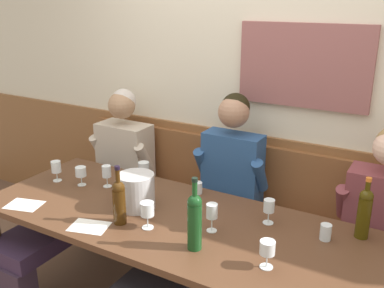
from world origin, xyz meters
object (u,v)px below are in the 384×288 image
Objects in this scene: person_center_right_seat at (368,261)px; wine_bottle_green_tall at (195,220)px; wine_bottle_clear_water at (364,212)px; wine_glass_left_end at (81,173)px; ice_bucket at (136,191)px; wine_glass_mid_right at (212,212)px; water_tumbler_left at (326,232)px; wine_bottle_amber_mid at (119,200)px; dining_table at (180,231)px; wall_bench at (232,232)px; wine_glass_center_rear at (144,169)px; person_center_left_seat at (206,211)px; wine_glass_mid_left at (107,172)px; wine_glass_center_front at (267,249)px; water_tumbler_right at (198,188)px; wine_glass_right_end at (56,168)px; wine_glass_by_bottle at (269,207)px; person_right_seat at (95,183)px; wine_glass_near_bucket at (147,210)px.

person_center_right_seat reaches higher than wine_bottle_green_tall.
wine_bottle_clear_water is 1.78m from wine_glass_left_end.
ice_bucket is 0.52m from wine_glass_mid_right.
wine_bottle_clear_water is 3.92× the size of water_tumbler_left.
wine_bottle_amber_mid is 0.89× the size of wine_bottle_green_tall.
dining_table is 0.81m from water_tumbler_left.
person_center_right_seat is 3.99× the size of wine_bottle_clear_water.
ice_bucket is (-0.31, -0.74, 0.57)m from wall_bench.
wine_glass_center_rear is (-0.22, 0.53, -0.05)m from wine_bottle_amber_mid.
wine_bottle_clear_water is (1.24, 0.32, 0.04)m from ice_bucket.
wine_glass_mid_left is at bearing -163.72° from person_center_left_seat.
wine_glass_center_front is 0.87m from water_tumbler_right.
wall_bench is at bearing 39.73° from wine_glass_center_rear.
wall_bench reaches higher than dining_table.
wine_glass_right_end and wine_glass_by_bottle have the same top height.
wine_bottle_green_tall is 2.98× the size of wine_glass_left_end.
person_right_seat is at bearing 146.49° from wine_glass_mid_left.
wine_glass_mid_right is at bearing -26.48° from wine_glass_center_rear.
dining_table is 0.85m from wine_glass_left_end.
wine_bottle_clear_water is at bearing 25.15° from wine_glass_near_bucket.
person_center_left_seat is at bearing 63.75° from wine_bottle_amber_mid.
person_center_right_seat is at bearing 16.44° from wine_bottle_clear_water.
person_right_seat is 6.20× the size of ice_bucket.
wine_bottle_amber_mid is at bearing 178.03° from wine_bottle_green_tall.
person_right_seat is 1.44m from wine_glass_by_bottle.
water_tumbler_right is (-0.08, -0.38, 0.50)m from wall_bench.
wine_glass_center_rear is at bearing 127.70° from wine_glass_near_bucket.
wine_bottle_amber_mid is at bearing -156.66° from wine_bottle_clear_water.
person_center_right_seat is (0.99, -0.00, -0.04)m from person_center_left_seat.
wall_bench is 21.28× the size of wine_glass_left_end.
person_center_right_seat is at bearing 6.53° from wine_glass_mid_left.
wine_glass_by_bottle is (-0.53, -0.12, 0.24)m from person_center_right_seat.
dining_table is at bearing 162.65° from wine_glass_center_front.
wine_bottle_amber_mid is (-1.26, -0.53, 0.28)m from person_center_right_seat.
wine_glass_center_rear is at bearing 145.70° from dining_table.
wine_glass_center_rear is (0.34, 0.25, 0.00)m from wine_glass_left_end.
wine_glass_mid_left is (0.36, 0.10, 0.01)m from wine_glass_right_end.
wine_glass_right_end is at bearing -173.53° from wine_glass_by_bottle.
wall_bench is 1.15m from wine_bottle_amber_mid.
wine_glass_mid_right reaches higher than wine_glass_mid_left.
person_right_seat is 17.84× the size of water_tumbler_right.
water_tumbler_right is at bearing 178.85° from person_center_right_seat.
wine_glass_center_rear is at bearing 172.99° from wine_glass_by_bottle.
person_center_left_seat is 1.00× the size of person_center_right_seat.
person_center_right_seat is 0.31m from water_tumbler_left.
wine_glass_right_end is 0.99× the size of wine_glass_center_rear.
wine_bottle_green_tall reaches higher than wine_glass_mid_right.
person_center_left_seat is 3.52× the size of wine_bottle_green_tall.
wine_glass_by_bottle is at bearing -15.01° from person_center_left_seat.
wine_glass_left_end reaches higher than dining_table.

